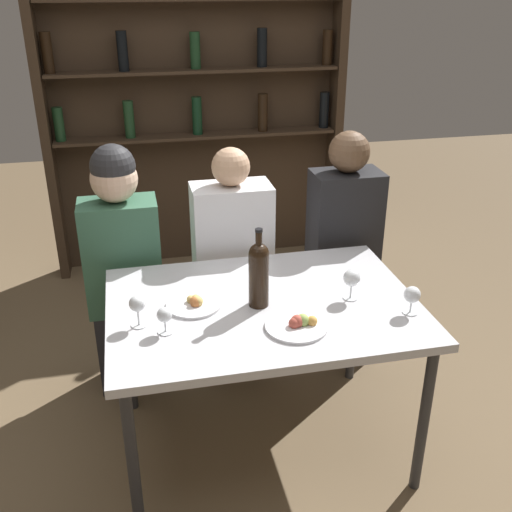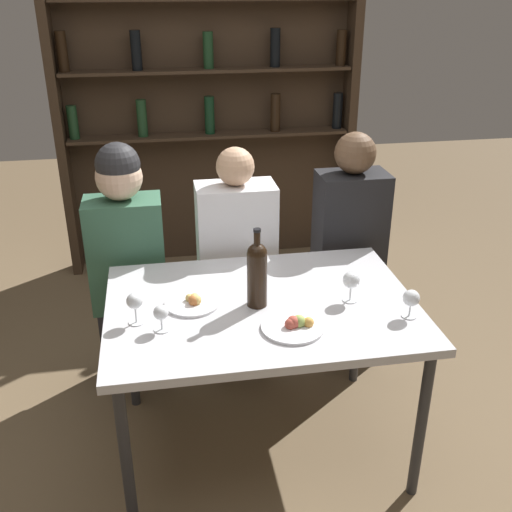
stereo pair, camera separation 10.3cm
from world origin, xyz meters
The scene contains 13 objects.
ground_plane centered at (0.00, 0.00, 0.00)m, with size 10.00×10.00×0.00m, color brown.
dining_table centered at (0.00, 0.00, 0.68)m, with size 1.26×0.89×0.74m.
wine_rack_wall centered at (0.00, 2.04, 1.08)m, with size 2.04×0.21×2.06m.
wine_bottle centered at (-0.02, -0.01, 0.89)m, with size 0.08×0.08×0.33m.
wine_glass_0 centered at (-0.41, -0.14, 0.81)m, with size 0.06×0.06×0.10m.
wine_glass_1 centered at (-0.50, -0.07, 0.83)m, with size 0.06×0.06×0.13m.
wine_glass_2 centered at (0.55, -0.20, 0.82)m, with size 0.07×0.07×0.12m.
wine_glass_3 centered at (0.36, -0.04, 0.83)m, with size 0.07×0.07×0.13m.
food_plate_0 centered at (-0.28, 0.04, 0.75)m, with size 0.22×0.22×0.05m.
food_plate_1 centered at (0.09, -0.21, 0.75)m, with size 0.24×0.24×0.05m.
seated_person_left centered at (-0.55, 0.60, 0.64)m, with size 0.36×0.22×1.28m.
seated_person_center centered at (-0.02, 0.60, 0.58)m, with size 0.38×0.22×1.23m.
seated_person_right centered at (0.57, 0.60, 0.61)m, with size 0.35×0.22×1.28m.
Camera 1 is at (-0.49, -2.07, 1.96)m, focal length 42.00 mm.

